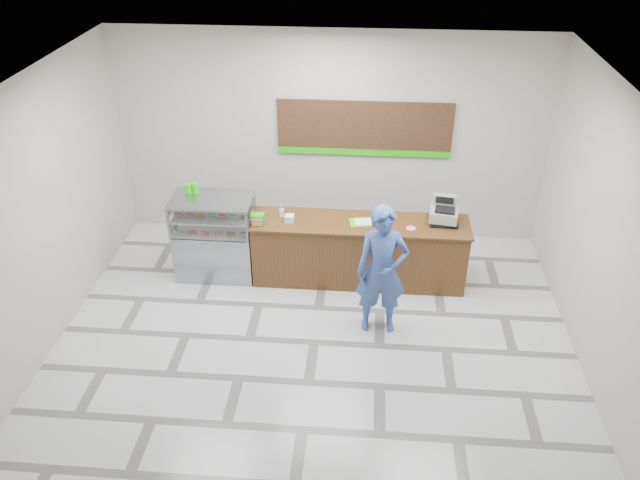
# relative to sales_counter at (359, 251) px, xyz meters

# --- Properties ---
(floor) EXTENTS (7.00, 7.00, 0.00)m
(floor) POSITION_rel_sales_counter_xyz_m (-0.55, -1.55, -0.52)
(floor) COLOR silver
(floor) RESTS_ON ground
(back_wall) EXTENTS (7.00, 0.00, 7.00)m
(back_wall) POSITION_rel_sales_counter_xyz_m (-0.55, 1.45, 1.23)
(back_wall) COLOR #B6B0A7
(back_wall) RESTS_ON floor
(ceiling) EXTENTS (7.00, 7.00, 0.00)m
(ceiling) POSITION_rel_sales_counter_xyz_m (-0.55, -1.55, 2.98)
(ceiling) COLOR silver
(ceiling) RESTS_ON back_wall
(sales_counter) EXTENTS (3.26, 0.76, 1.03)m
(sales_counter) POSITION_rel_sales_counter_xyz_m (0.00, 0.00, 0.00)
(sales_counter) COLOR brown
(sales_counter) RESTS_ON floor
(display_case) EXTENTS (1.22, 0.72, 1.33)m
(display_case) POSITION_rel_sales_counter_xyz_m (-2.22, -0.00, 0.16)
(display_case) COLOR gray
(display_case) RESTS_ON floor
(menu_board) EXTENTS (2.80, 0.06, 0.90)m
(menu_board) POSITION_rel_sales_counter_xyz_m (-0.00, 1.41, 1.42)
(menu_board) COLOR black
(menu_board) RESTS_ON back_wall
(cash_register) EXTENTS (0.47, 0.49, 0.39)m
(cash_register) POSITION_rel_sales_counter_xyz_m (1.23, 0.12, 0.66)
(cash_register) COLOR black
(cash_register) RESTS_ON sales_counter
(card_terminal) EXTENTS (0.08, 0.16, 0.04)m
(card_terminal) POSITION_rel_sales_counter_xyz_m (1.28, 0.06, 0.53)
(card_terminal) COLOR black
(card_terminal) RESTS_ON sales_counter
(serving_tray) EXTENTS (0.41, 0.33, 0.02)m
(serving_tray) POSITION_rel_sales_counter_xyz_m (0.04, -0.02, 0.52)
(serving_tray) COLOR #44DB14
(serving_tray) RESTS_ON sales_counter
(napkin_box) EXTENTS (0.13, 0.13, 0.11)m
(napkin_box) POSITION_rel_sales_counter_xyz_m (-1.05, -0.07, 0.57)
(napkin_box) COLOR white
(napkin_box) RESTS_ON sales_counter
(straw_cup) EXTENTS (0.07, 0.07, 0.11)m
(straw_cup) POSITION_rel_sales_counter_xyz_m (-1.18, 0.10, 0.57)
(straw_cup) COLOR silver
(straw_cup) RESTS_ON sales_counter
(promo_box) EXTENTS (0.20, 0.13, 0.17)m
(promo_box) POSITION_rel_sales_counter_xyz_m (-1.50, -0.19, 0.60)
(promo_box) COLOR #1FBE0C
(promo_box) RESTS_ON sales_counter
(donut_decal) EXTENTS (0.14, 0.14, 0.00)m
(donut_decal) POSITION_rel_sales_counter_xyz_m (0.75, -0.12, 0.52)
(donut_decal) COLOR pink
(donut_decal) RESTS_ON sales_counter
(green_cup_left) EXTENTS (0.09, 0.09, 0.15)m
(green_cup_left) POSITION_rel_sales_counter_xyz_m (-2.59, 0.16, 0.89)
(green_cup_left) COLOR #1FBE0C
(green_cup_left) RESTS_ON display_case
(green_cup_right) EXTENTS (0.10, 0.10, 0.16)m
(green_cup_right) POSITION_rel_sales_counter_xyz_m (-2.50, 0.18, 0.89)
(green_cup_right) COLOR #1FBE0C
(green_cup_right) RESTS_ON display_case
(customer) EXTENTS (0.72, 0.49, 1.90)m
(customer) POSITION_rel_sales_counter_xyz_m (0.32, -1.14, 0.43)
(customer) COLOR #365195
(customer) RESTS_ON floor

